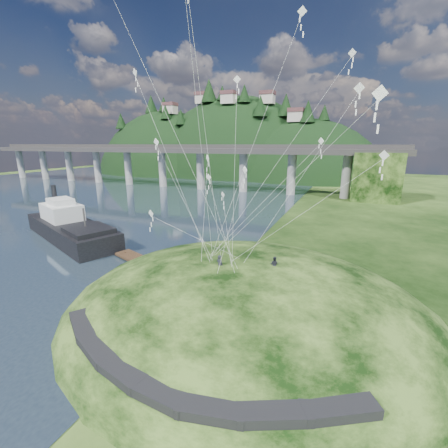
% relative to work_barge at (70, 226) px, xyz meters
% --- Properties ---
extents(ground, '(320.00, 320.00, 0.00)m').
position_rel_work_barge_xyz_m(ground, '(25.88, -11.45, -2.09)').
color(ground, black).
rests_on(ground, ground).
extents(water, '(240.00, 240.00, 0.00)m').
position_rel_work_barge_xyz_m(water, '(-46.12, 18.55, -2.09)').
color(water, '#2A3C4D').
rests_on(water, ground).
extents(grass_hill, '(36.00, 32.00, 13.00)m').
position_rel_work_barge_xyz_m(grass_hill, '(33.88, -9.45, -3.59)').
color(grass_hill, black).
rests_on(grass_hill, ground).
extents(footpath, '(22.29, 5.84, 0.83)m').
position_rel_work_barge_xyz_m(footpath, '(33.34, -21.20, -0.01)').
color(footpath, black).
rests_on(footpath, ground).
extents(bridge, '(160.00, 11.00, 15.00)m').
position_rel_work_barge_xyz_m(bridge, '(-0.58, 58.61, 7.61)').
color(bridge, '#2D2B2B').
rests_on(bridge, ground).
extents(far_ridge, '(153.00, 70.00, 94.50)m').
position_rel_work_barge_xyz_m(far_ridge, '(-17.70, 110.72, -9.53)').
color(far_ridge, black).
rests_on(far_ridge, ground).
extents(work_barge, '(24.61, 14.86, 8.36)m').
position_rel_work_barge_xyz_m(work_barge, '(0.00, 0.00, 0.00)').
color(work_barge, black).
rests_on(work_barge, ground).
extents(wooden_dock, '(13.66, 6.59, 0.98)m').
position_rel_work_barge_xyz_m(wooden_dock, '(19.49, -4.92, -1.66)').
color(wooden_dock, '#332215').
rests_on(wooden_dock, ground).
extents(kite_flyers, '(5.16, 2.48, 1.80)m').
position_rel_work_barge_xyz_m(kite_flyers, '(34.29, -10.19, 3.65)').
color(kite_flyers, '#22232E').
rests_on(kite_flyers, ground).
extents(kite_swarm, '(21.56, 16.22, 20.82)m').
position_rel_work_barge_xyz_m(kite_swarm, '(32.48, -7.74, 15.46)').
color(kite_swarm, white).
rests_on(kite_swarm, ground).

